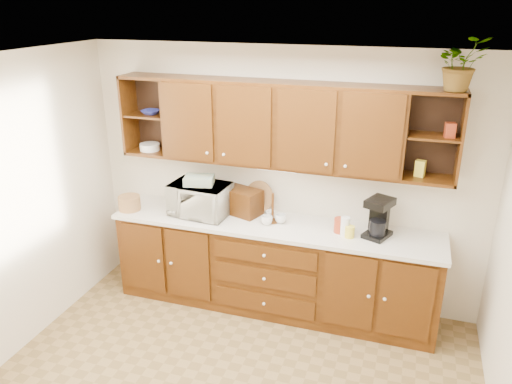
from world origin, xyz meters
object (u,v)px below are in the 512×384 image
Objects in this scene: potted_plant at (461,64)px; microwave at (200,199)px; bread_box at (242,202)px; coffee_maker at (379,218)px.

microwave is at bearing -177.28° from potted_plant.
microwave is 1.35× the size of potted_plant.
microwave is 2.67m from potted_plant.
bread_box is 1.00× the size of coffee_maker.
potted_plant reaches higher than coffee_maker.
coffee_maker is 0.86× the size of potted_plant.
microwave is 1.76m from coffee_maker.
bread_box is 0.86× the size of potted_plant.
microwave is at bearing -155.71° from coffee_maker.
potted_plant is (2.27, 0.11, 1.40)m from microwave.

